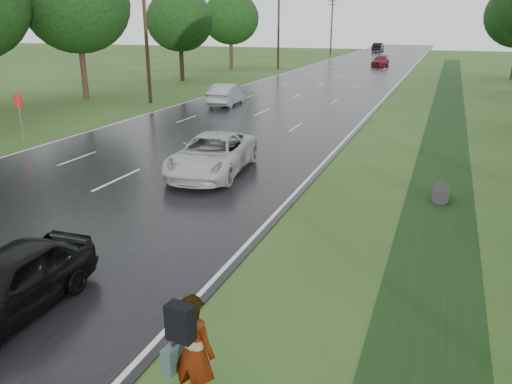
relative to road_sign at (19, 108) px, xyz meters
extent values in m
cube|color=black|center=(8.50, 33.00, -1.62)|extent=(14.00, 180.00, 0.04)
cube|color=silver|center=(15.25, 33.00, -1.60)|extent=(0.12, 180.00, 0.01)
cube|color=silver|center=(1.75, 33.00, -1.60)|extent=(0.12, 180.00, 0.01)
cube|color=silver|center=(8.50, 33.00, -1.60)|extent=(0.12, 180.00, 0.01)
cube|color=black|center=(20.00, 8.00, -1.64)|extent=(2.20, 120.00, 0.01)
cylinder|color=#2D2D2D|center=(20.00, -2.00, -1.39)|extent=(0.56, 1.00, 0.56)
cylinder|color=slate|center=(0.00, 0.00, -0.54)|extent=(0.06, 0.06, 2.20)
cube|color=red|center=(0.00, 0.00, 0.36)|extent=(0.50, 0.04, 0.60)
cylinder|color=#341F15|center=(-0.70, 13.00, 3.36)|extent=(0.26, 0.26, 10.00)
cylinder|color=#341F15|center=(-0.70, 43.00, 3.36)|extent=(0.26, 0.26, 10.00)
cylinder|color=#341F15|center=(-0.70, 73.00, 3.36)|extent=(0.26, 0.26, 10.00)
cube|color=#341F15|center=(-0.70, 73.00, 7.56)|extent=(1.60, 0.12, 0.12)
cube|color=#341F15|center=(-0.70, 73.00, 6.96)|extent=(1.20, 0.10, 0.10)
cylinder|color=#341F15|center=(-6.50, 13.00, 0.36)|extent=(0.44, 0.44, 4.00)
ellipsoid|color=black|center=(-6.50, 13.00, 5.28)|extent=(7.80, 7.80, 7.02)
cylinder|color=#341F15|center=(-5.70, 27.00, 0.04)|extent=(0.44, 0.44, 3.36)
ellipsoid|color=black|center=(-5.70, 27.00, 4.19)|extent=(6.60, 6.60, 5.94)
cylinder|color=#341F15|center=(-6.30, 41.00, 0.12)|extent=(0.44, 0.44, 3.52)
ellipsoid|color=black|center=(-6.30, 41.00, 4.50)|extent=(7.00, 7.00, 6.30)
imported|color=#A5998C|center=(16.70, -13.42, -0.66)|extent=(0.77, 0.55, 1.97)
cube|color=black|center=(16.67, -13.71, 0.04)|extent=(0.42, 0.28, 0.55)
cube|color=#37514A|center=(16.29, -13.27, -0.92)|extent=(0.24, 0.57, 0.45)
cube|color=black|center=(16.29, -13.27, -0.66)|extent=(0.07, 0.19, 0.04)
imported|color=silver|center=(11.50, -1.91, -0.85)|extent=(3.08, 5.66, 1.51)
imported|color=black|center=(12.00, -12.46, -0.91)|extent=(1.74, 4.12, 1.39)
imported|color=gray|center=(5.03, 14.10, -0.85)|extent=(1.99, 4.71, 1.51)
imported|color=maroon|center=(10.94, 51.90, -0.94)|extent=(2.07, 4.67, 1.33)
imported|color=black|center=(5.65, 88.50, -0.76)|extent=(1.88, 5.16, 1.69)
camera|label=1|loc=(19.81, -19.00, 4.05)|focal=35.00mm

